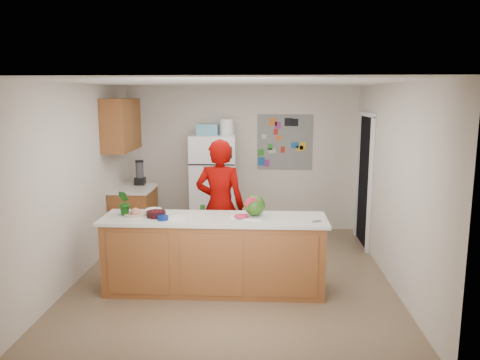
{
  "coord_description": "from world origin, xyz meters",
  "views": [
    {
      "loc": [
        0.38,
        -5.87,
        2.35
      ],
      "look_at": [
        0.08,
        0.2,
        1.25
      ],
      "focal_mm": 35.0,
      "sensor_mm": 36.0,
      "label": 1
    }
  ],
  "objects_px": {
    "person": "(220,206)",
    "watermelon": "(255,205)",
    "refrigerator": "(214,185)",
    "cherry_bowl": "(156,214)"
  },
  "relations": [
    {
      "from": "watermelon",
      "to": "cherry_bowl",
      "type": "relative_size",
      "value": 1.1
    },
    {
      "from": "watermelon",
      "to": "cherry_bowl",
      "type": "xyz_separation_m",
      "value": [
        -1.17,
        -0.07,
        -0.1
      ]
    },
    {
      "from": "person",
      "to": "watermelon",
      "type": "xyz_separation_m",
      "value": [
        0.47,
        -0.6,
        0.16
      ]
    },
    {
      "from": "person",
      "to": "watermelon",
      "type": "bearing_deg",
      "value": 134.04
    },
    {
      "from": "refrigerator",
      "to": "person",
      "type": "distance_m",
      "value": 1.74
    },
    {
      "from": "refrigerator",
      "to": "watermelon",
      "type": "distance_m",
      "value": 2.45
    },
    {
      "from": "refrigerator",
      "to": "cherry_bowl",
      "type": "relative_size",
      "value": 7.52
    },
    {
      "from": "watermelon",
      "to": "cherry_bowl",
      "type": "distance_m",
      "value": 1.18
    },
    {
      "from": "person",
      "to": "cherry_bowl",
      "type": "height_order",
      "value": "person"
    },
    {
      "from": "person",
      "to": "refrigerator",
      "type": "bearing_deg",
      "value": -75.35
    }
  ]
}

